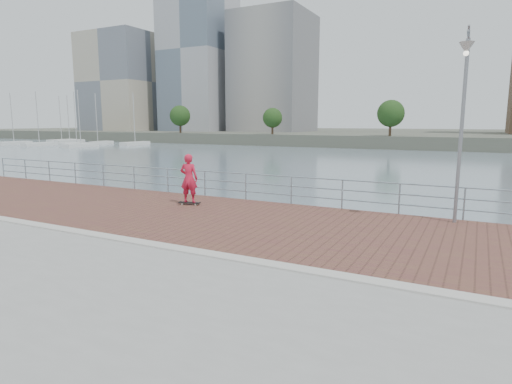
% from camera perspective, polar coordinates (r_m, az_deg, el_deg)
% --- Properties ---
extents(water, '(400.00, 400.00, 0.00)m').
position_cam_1_polar(water, '(11.30, -4.94, -18.28)').
color(water, slate).
rests_on(water, ground).
extents(brick_lane, '(40.00, 6.80, 0.02)m').
position_cam_1_polar(brick_lane, '(13.57, 3.13, -4.40)').
color(brick_lane, brown).
rests_on(brick_lane, seawall).
extents(curb, '(40.00, 0.40, 0.06)m').
position_cam_1_polar(curb, '(10.51, -5.09, -8.43)').
color(curb, '#B7B5AD').
rests_on(curb, seawall).
extents(far_shore, '(320.00, 95.00, 2.50)m').
position_cam_1_polar(far_shore, '(131.09, 25.31, 6.73)').
color(far_shore, '#4C5142').
rests_on(far_shore, ground).
extents(guardrail, '(39.06, 0.06, 1.13)m').
position_cam_1_polar(guardrail, '(16.54, 8.03, 0.42)').
color(guardrail, '#8C9EA8').
rests_on(guardrail, brick_lane).
extents(street_lamp, '(0.42, 1.22, 5.77)m').
position_cam_1_polar(street_lamp, '(14.53, 25.97, 11.83)').
color(street_lamp, gray).
rests_on(street_lamp, brick_lane).
extents(skateboard, '(0.90, 0.43, 0.10)m').
position_cam_1_polar(skateboard, '(16.95, -8.85, -1.42)').
color(skateboard, black).
rests_on(skateboard, brick_lane).
extents(skateboarder, '(0.79, 0.62, 1.91)m').
position_cam_1_polar(skateboarder, '(16.80, -8.94, 1.80)').
color(skateboarder, red).
rests_on(skateboarder, skateboard).
extents(shoreline_trees, '(144.97, 5.14, 6.85)m').
position_cam_1_polar(shoreline_trees, '(85.43, 28.63, 9.09)').
color(shoreline_trees, '#473323').
rests_on(shoreline_trees, far_shore).
extents(marina, '(28.69, 21.43, 11.61)m').
position_cam_1_polar(marina, '(107.38, -23.35, 6.09)').
color(marina, silver).
rests_on(marina, water).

